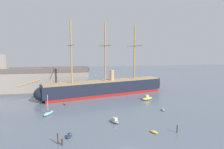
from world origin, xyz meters
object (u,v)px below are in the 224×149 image
dinghy_foreground_left (69,135)px  mooring_piling_left_pair (58,139)px  dinghy_distant_centre (93,88)px  dinghy_alongside_bow (65,104)px  sailboat_mid_left (49,113)px  mooring_piling_right_pair (62,142)px  seagull_in_flight (96,76)px  dinghy_foreground_right (154,132)px  dinghy_mid_right (163,110)px  dockside_warehouse_left (27,80)px  motorboat_near_centre (115,121)px  dinghy_far_left (38,94)px  tall_ship (105,87)px  motorboat_alongside_stern (147,98)px  mooring_piling_nearest (177,129)px

dinghy_foreground_left → mooring_piling_left_pair: bearing=-125.2°
dinghy_distant_centre → dinghy_alongside_bow: bearing=-114.5°
dinghy_foreground_left → dinghy_alongside_bow: dinghy_foreground_left is taller
sailboat_mid_left → dinghy_foreground_left: bearing=-69.4°
mooring_piling_left_pair → mooring_piling_right_pair: mooring_piling_left_pair is taller
mooring_piling_right_pair → seagull_in_flight: size_ratio=1.00×
dinghy_foreground_right → dinghy_mid_right: bearing=58.1°
dinghy_alongside_bow → dockside_warehouse_left: 30.41m
motorboat_near_centre → dinghy_far_left: 47.65m
dinghy_far_left → mooring_piling_right_pair: bearing=-75.1°
dinghy_distant_centre → mooring_piling_left_pair: bearing=-102.5°
dockside_warehouse_left → dinghy_distant_centre: bearing=8.0°
dinghy_foreground_right → motorboat_near_centre: (-7.81, 8.22, 0.24)m
sailboat_mid_left → dockside_warehouse_left: (-13.36, 34.78, 5.10)m
dinghy_alongside_bow → tall_ship: bearing=35.1°
dinghy_mid_right → motorboat_alongside_stern: (-0.07, 13.84, 0.43)m
dinghy_foreground_left → seagull_in_flight: (8.33, 18.15, 11.07)m
dinghy_alongside_bow → motorboat_near_centre: bearing=-56.5°
motorboat_near_centre → motorboat_alongside_stern: bearing=50.6°
mooring_piling_nearest → seagull_in_flight: size_ratio=1.42×
dinghy_alongside_bow → mooring_piling_nearest: bearing=-48.1°
dinghy_alongside_bow → mooring_piling_nearest: 40.71m
dinghy_mid_right → dinghy_distant_centre: (-18.65, 41.97, 0.02)m
dinghy_foreground_right → dinghy_far_left: (-34.25, 47.87, 0.00)m
motorboat_near_centre → sailboat_mid_left: size_ratio=0.59×
motorboat_near_centre → dinghy_foreground_left: bearing=-151.6°
sailboat_mid_left → mooring_piling_right_pair: (5.14, -20.65, 0.14)m
dinghy_distant_centre → dockside_warehouse_left: dockside_warehouse_left is taller
dinghy_far_left → mooring_piling_nearest: size_ratio=1.25×
dinghy_foreground_right → motorboat_alongside_stern: 31.21m
seagull_in_flight → mooring_piling_right_pair: bearing=-113.5°
dinghy_far_left → mooring_piling_nearest: (39.65, -48.84, 0.69)m
tall_ship → sailboat_mid_left: bearing=-133.2°
dinghy_distant_centre → mooring_piling_nearest: bearing=-76.4°
tall_ship → dinghy_mid_right: tall_ship is taller
mooring_piling_nearest → dinghy_foreground_right: bearing=169.8°
dinghy_foreground_left → dinghy_foreground_right: 19.87m
dinghy_distant_centre → dockside_warehouse_left: size_ratio=0.04×
motorboat_near_centre → dinghy_distant_centre: (-1.00, 49.55, -0.20)m
motorboat_alongside_stern → dockside_warehouse_left: 54.94m
dinghy_distant_centre → mooring_piling_right_pair: size_ratio=2.02×
tall_ship → mooring_piling_right_pair: bearing=-110.3°
motorboat_alongside_stern → mooring_piling_left_pair: 44.28m
sailboat_mid_left → seagull_in_flight: (14.68, 1.24, 10.88)m
dinghy_distant_centre → seagull_in_flight: seagull_in_flight is taller
dockside_warehouse_left → sailboat_mid_left: bearing=-69.0°
motorboat_near_centre → mooring_piling_right_pair: motorboat_near_centre is taller
dinghy_far_left → mooring_piling_left_pair: 50.67m
dockside_warehouse_left → dinghy_foreground_right: bearing=-53.5°
dinghy_foreground_left → dinghy_far_left: bearing=107.4°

